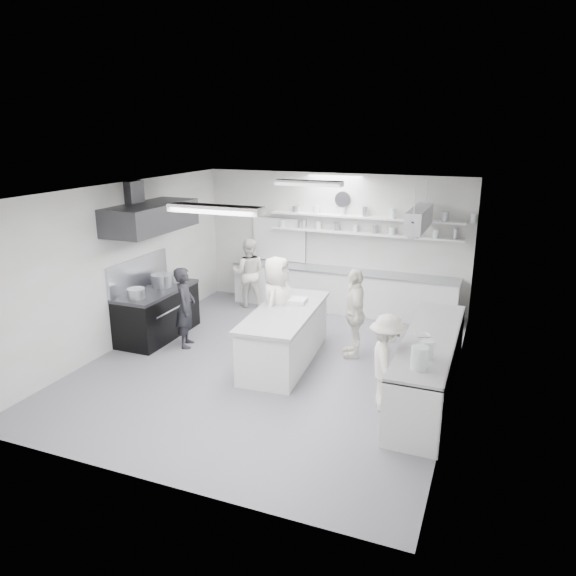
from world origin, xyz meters
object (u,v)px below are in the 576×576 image
at_px(right_counter, 428,368).
at_px(back_counter, 341,291).
at_px(stove, 158,314).
at_px(prep_island, 285,337).
at_px(cook_back, 249,273).
at_px(cook_stove, 185,307).

bearing_deg(right_counter, back_counter, 124.65).
xyz_separation_m(stove, right_counter, (5.25, -0.60, 0.02)).
height_order(prep_island, cook_back, cook_back).
distance_m(prep_island, cook_stove, 1.99).
bearing_deg(back_counter, cook_stove, -125.02).
bearing_deg(cook_back, prep_island, 110.49).
relative_size(back_counter, prep_island, 2.05).
relative_size(prep_island, cook_stove, 1.60).
distance_m(stove, cook_back, 2.52).
bearing_deg(right_counter, prep_island, 170.54).
xyz_separation_m(back_counter, cook_stove, (-2.12, -3.02, 0.30)).
bearing_deg(prep_island, cook_stove, 176.74).
xyz_separation_m(right_counter, prep_island, (-2.50, 0.42, -0.02)).
bearing_deg(right_counter, cook_stove, 175.15).
xyz_separation_m(right_counter, cook_back, (-4.40, 2.95, 0.31)).
xyz_separation_m(stove, cook_stove, (0.78, -0.22, 0.31)).
relative_size(cook_stove, cook_back, 0.97).
bearing_deg(prep_island, right_counter, -13.82).
bearing_deg(cook_stove, right_counter, -116.48).
height_order(right_counter, cook_stove, cook_stove).
xyz_separation_m(cook_stove, cook_back, (0.06, 2.57, 0.03)).
bearing_deg(cook_stove, cook_back, -23.05).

